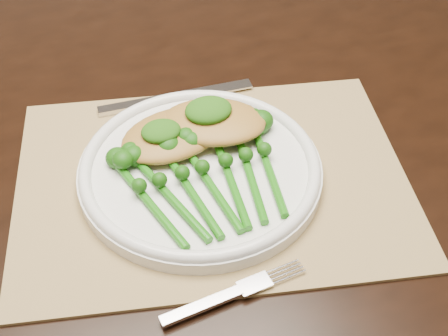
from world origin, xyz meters
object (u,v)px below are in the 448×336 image
object	(u,v)px
dinner_plate	(200,169)
chicken_fillet_left	(172,135)
dining_table	(172,294)
broccolini_bundle	(211,186)
placemat	(212,180)

from	to	relation	value
dinner_plate	chicken_fillet_left	world-z (taller)	chicken_fillet_left
dining_table	chicken_fillet_left	distance (m)	0.41
dining_table	dinner_plate	xyz separation A→B (m)	(0.03, -0.11, 0.39)
dinner_plate	broccolini_bundle	bearing A→B (deg)	-87.15
placemat	broccolini_bundle	bearing A→B (deg)	-98.78
dining_table	chicken_fillet_left	bearing A→B (deg)	-85.23
chicken_fillet_left	broccolini_bundle	distance (m)	0.09
dinner_plate	chicken_fillet_left	xyz separation A→B (m)	(-0.02, 0.05, 0.02)
placemat	chicken_fillet_left	distance (m)	0.07
dining_table	placemat	world-z (taller)	placemat
chicken_fillet_left	broccolini_bundle	world-z (taller)	chicken_fillet_left
dinner_plate	dining_table	bearing A→B (deg)	104.92
broccolini_bundle	dinner_plate	bearing A→B (deg)	87.80
chicken_fillet_left	broccolini_bundle	size ratio (longest dim) A/B	0.65
placemat	dinner_plate	distance (m)	0.02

